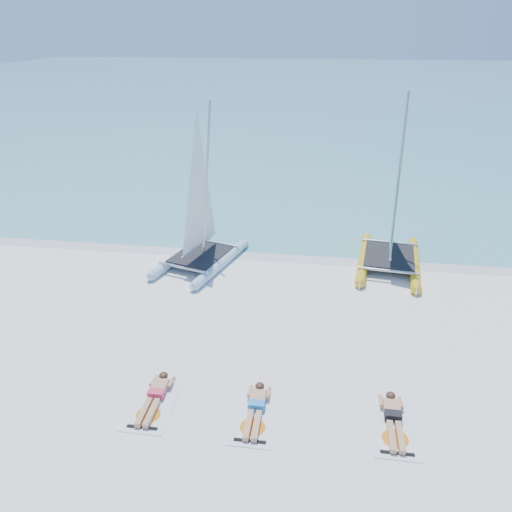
{
  "coord_description": "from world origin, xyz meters",
  "views": [
    {
      "loc": [
        1.12,
        -11.8,
        8.04
      ],
      "look_at": [
        -0.74,
        1.2,
        1.89
      ],
      "focal_mm": 35.0,
      "sensor_mm": 36.0,
      "label": 1
    }
  ],
  "objects": [
    {
      "name": "catamaran_blue",
      "position": [
        -3.22,
        4.39,
        1.75
      ],
      "size": [
        3.14,
        4.68,
        5.85
      ],
      "rotation": [
        0.0,
        0.0,
        -0.28
      ],
      "color": "silver",
      "rests_on": "ground"
    },
    {
      "name": "sunbather_a",
      "position": [
        -2.52,
        -3.02,
        0.12
      ],
      "size": [
        0.37,
        1.73,
        0.26
      ],
      "color": "tan",
      "rests_on": "towel_a"
    },
    {
      "name": "sunbather_b",
      "position": [
        -0.13,
        -3.07,
        0.12
      ],
      "size": [
        0.37,
        1.73,
        0.26
      ],
      "color": "tan",
      "rests_on": "towel_b"
    },
    {
      "name": "ground",
      "position": [
        0.0,
        0.0,
        0.0
      ],
      "size": [
        140.0,
        140.0,
        0.0
      ],
      "primitive_type": "plane",
      "color": "white",
      "rests_on": "ground"
    },
    {
      "name": "wet_sand_strip",
      "position": [
        0.0,
        5.5,
        0.0
      ],
      "size": [
        140.0,
        1.4,
        0.01
      ],
      "primitive_type": "cube",
      "color": "silver",
      "rests_on": "ground"
    },
    {
      "name": "towel_b",
      "position": [
        -0.13,
        -3.26,
        0.01
      ],
      "size": [
        1.0,
        1.85,
        0.02
      ],
      "primitive_type": "cube",
      "color": "white",
      "rests_on": "ground"
    },
    {
      "name": "towel_c",
      "position": [
        2.93,
        -3.16,
        0.01
      ],
      "size": [
        1.0,
        1.85,
        0.02
      ],
      "primitive_type": "cube",
      "color": "white",
      "rests_on": "ground"
    },
    {
      "name": "catamaran_yellow",
      "position": [
        3.65,
        5.58,
        1.94
      ],
      "size": [
        2.65,
        4.93,
        6.16
      ],
      "rotation": [
        0.0,
        0.0,
        -0.11
      ],
      "color": "yellow",
      "rests_on": "ground"
    },
    {
      "name": "sea",
      "position": [
        0.0,
        63.0,
        0.01
      ],
      "size": [
        140.0,
        115.0,
        0.01
      ],
      "primitive_type": "cube",
      "color": "#7ED2D0",
      "rests_on": "ground"
    },
    {
      "name": "towel_a",
      "position": [
        -2.52,
        -3.21,
        0.01
      ],
      "size": [
        1.0,
        1.85,
        0.02
      ],
      "primitive_type": "cube",
      "color": "white",
      "rests_on": "ground"
    },
    {
      "name": "sunbather_c",
      "position": [
        2.93,
        -2.97,
        0.12
      ],
      "size": [
        0.37,
        1.73,
        0.26
      ],
      "color": "tan",
      "rests_on": "towel_c"
    }
  ]
}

